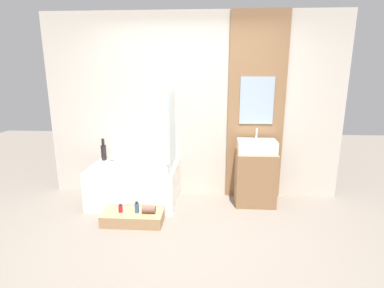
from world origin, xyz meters
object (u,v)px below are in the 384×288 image
(wooden_step_bench, at_px, (133,218))
(bottle_soap_primary, at_px, (121,209))
(bathtub, at_px, (134,185))
(vase_round_light, at_px, (112,157))
(vase_tall_dark, at_px, (104,151))
(bottle_soap_secondary, at_px, (137,208))
(sink, at_px, (257,146))

(wooden_step_bench, height_order, bottle_soap_primary, bottle_soap_primary)
(wooden_step_bench, distance_m, bottle_soap_primary, 0.19)
(bathtub, relative_size, wooden_step_bench, 1.60)
(vase_round_light, bearing_deg, vase_tall_dark, 174.03)
(bottle_soap_secondary, bearing_deg, bathtub, 107.52)
(bathtub, relative_size, vase_round_light, 11.75)
(sink, bearing_deg, vase_round_light, 176.01)
(bathtub, bearing_deg, wooden_step_bench, -77.70)
(bathtub, height_order, vase_tall_dark, vase_tall_dark)
(bottle_soap_secondary, bearing_deg, vase_tall_dark, 128.87)
(bathtub, height_order, wooden_step_bench, bathtub)
(bottle_soap_primary, bearing_deg, bathtub, 87.58)
(sink, distance_m, bottle_soap_secondary, 1.77)
(wooden_step_bench, distance_m, sink, 1.86)
(bathtub, height_order, vase_round_light, vase_round_light)
(bottle_soap_primary, distance_m, bottle_soap_secondary, 0.20)
(vase_tall_dark, bearing_deg, bathtub, -29.01)
(bottle_soap_primary, bearing_deg, wooden_step_bench, -0.00)
(wooden_step_bench, bearing_deg, bottle_soap_primary, 180.00)
(vase_tall_dark, xyz_separation_m, vase_round_light, (0.13, -0.01, -0.08))
(bottle_soap_secondary, bearing_deg, vase_round_light, 123.74)
(sink, relative_size, vase_tall_dark, 1.60)
(vase_tall_dark, height_order, bottle_soap_secondary, vase_tall_dark)
(wooden_step_bench, relative_size, vase_round_light, 7.35)
(wooden_step_bench, relative_size, bottle_soap_secondary, 5.22)
(vase_round_light, xyz_separation_m, bottle_soap_primary, (0.35, -0.83, -0.40))
(vase_round_light, distance_m, bottle_soap_primary, 0.99)
(wooden_step_bench, xyz_separation_m, sink, (1.56, 0.69, 0.75))
(sink, relative_size, bottle_soap_primary, 5.11)
(wooden_step_bench, relative_size, vase_tall_dark, 2.29)
(vase_tall_dark, distance_m, vase_round_light, 0.15)
(bottle_soap_secondary, bearing_deg, wooden_step_bench, 180.00)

